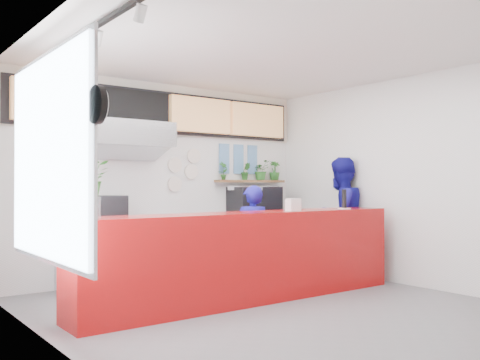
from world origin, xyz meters
TOP-DOWN VIEW (x-y plane):
  - floor at (0.00, 0.00)m, footprint 5.00×5.00m
  - ceiling at (0.00, 0.00)m, footprint 5.00×5.00m
  - wall_back at (0.00, 2.50)m, footprint 5.00×0.00m
  - wall_left at (-2.50, 0.00)m, footprint 0.00×5.00m
  - wall_right at (2.50, 0.00)m, footprint 0.00×5.00m
  - service_counter at (0.00, 0.40)m, footprint 4.50×0.60m
  - cream_band at (0.00, 2.49)m, footprint 5.00×0.02m
  - prep_bench at (-0.80, 2.20)m, footprint 1.80×0.60m
  - panini_oven at (-1.00, 2.20)m, footprint 0.57×0.57m
  - extraction_hood at (-0.80, 2.15)m, footprint 1.20×0.70m
  - hood_lip at (-0.80, 2.15)m, footprint 1.20×0.69m
  - right_bench at (1.50, 2.20)m, footprint 1.80×0.60m
  - espresso_machine at (1.51, 2.20)m, footprint 0.84×0.64m
  - espresso_tray at (1.51, 2.20)m, footprint 0.85×0.68m
  - herb_shelf at (1.60, 2.40)m, footprint 1.40×0.18m
  - menu_board_far_left at (-1.75, 2.38)m, footprint 1.10×0.10m
  - menu_board_mid_left at (-0.59, 2.38)m, footprint 1.10×0.10m
  - menu_board_mid_right at (0.57, 2.38)m, footprint 1.10×0.10m
  - menu_board_far_right at (1.73, 2.38)m, footprint 1.10×0.10m
  - soffit at (0.00, 2.46)m, footprint 4.80×0.04m
  - window_pane at (-2.47, 0.30)m, footprint 0.04×2.20m
  - window_frame at (-2.45, 0.30)m, footprint 0.03×2.30m
  - wall_clock_rim at (-2.46, -0.90)m, footprint 0.05×0.30m
  - wall_clock_face at (-2.43, -0.90)m, footprint 0.02×0.26m
  - track_rail at (-2.10, 0.00)m, footprint 0.05×2.40m
  - dec_plate_a at (0.15, 2.47)m, footprint 0.24×0.03m
  - dec_plate_b at (0.45, 2.47)m, footprint 0.24×0.03m
  - dec_plate_c at (0.15, 2.47)m, footprint 0.24×0.03m
  - dec_plate_d at (0.50, 2.47)m, footprint 0.24×0.03m
  - photo_frame_a at (1.10, 2.48)m, footprint 0.20×0.02m
  - photo_frame_b at (1.40, 2.48)m, footprint 0.20×0.02m
  - photo_frame_c at (1.70, 2.48)m, footprint 0.20×0.02m
  - photo_frame_d at (1.10, 2.48)m, footprint 0.20×0.02m
  - photo_frame_e at (1.40, 2.48)m, footprint 0.20×0.02m
  - photo_frame_f at (1.70, 2.48)m, footprint 0.20×0.02m
  - staff_center at (0.50, 0.97)m, footprint 0.61×0.50m
  - staff_right at (2.29, 0.98)m, footprint 0.92×0.72m
  - herb_a at (1.03, 2.40)m, footprint 0.18×0.13m
  - herb_b at (1.49, 2.40)m, footprint 0.20×0.19m
  - herb_c at (1.82, 2.40)m, footprint 0.35×0.32m
  - herb_d at (2.14, 2.40)m, footprint 0.23×0.21m
  - glass_vase at (-2.02, 0.35)m, footprint 0.21×0.21m
  - basil_vase at (-2.02, 0.35)m, footprint 0.35×0.31m
  - napkin_holder at (0.68, 0.31)m, footprint 0.18×0.12m
  - white_plate at (1.63, 0.30)m, footprint 0.19×0.19m
  - pepper_mill at (1.63, 0.30)m, footprint 0.08×0.08m

SIDE VIEW (x-z plane):
  - floor at x=0.00m, z-range 0.00..0.00m
  - prep_bench at x=-0.80m, z-range 0.00..0.90m
  - right_bench at x=1.50m, z-range 0.00..0.90m
  - service_counter at x=0.00m, z-range 0.00..1.10m
  - staff_center at x=0.50m, z-range 0.00..1.43m
  - staff_right at x=2.29m, z-range 0.00..1.87m
  - panini_oven at x=-1.00m, z-range 0.90..1.29m
  - white_plate at x=1.63m, z-range 1.10..1.11m
  - espresso_machine at x=1.51m, z-range 0.90..1.40m
  - napkin_holder at x=0.68m, z-range 1.10..1.26m
  - glass_vase at x=-2.02m, z-range 1.10..1.32m
  - pepper_mill at x=1.63m, z-range 1.11..1.38m
  - espresso_tray at x=1.51m, z-range 1.35..1.42m
  - dec_plate_c at x=0.15m, z-range 1.33..1.57m
  - wall_back at x=0.00m, z-range -1.00..4.00m
  - wall_left at x=-2.50m, z-range -1.00..4.00m
  - wall_right at x=2.50m, z-range -1.00..4.00m
  - herb_shelf at x=1.60m, z-range 1.48..1.52m
  - basil_vase at x=-2.02m, z-range 1.32..1.68m
  - dec_plate_b at x=0.45m, z-range 1.53..1.77m
  - herb_b at x=1.49m, z-range 1.52..1.82m
  - herb_a at x=1.03m, z-range 1.52..1.83m
  - herb_d at x=2.14m, z-range 1.52..1.86m
  - herb_c at x=1.82m, z-range 1.52..1.86m
  - window_pane at x=-2.47m, z-range 0.75..2.65m
  - window_frame at x=-2.45m, z-range 0.70..2.70m
  - dec_plate_a at x=0.15m, z-range 1.63..1.87m
  - photo_frame_d at x=1.10m, z-range 1.62..1.88m
  - photo_frame_e at x=1.40m, z-range 1.62..1.88m
  - photo_frame_f at x=1.70m, z-range 1.62..1.88m
  - dec_plate_d at x=0.50m, z-range 1.78..2.02m
  - hood_lip at x=-0.80m, z-range 1.79..2.11m
  - photo_frame_a at x=1.10m, z-range 1.88..2.12m
  - photo_frame_b at x=1.40m, z-range 1.88..2.12m
  - photo_frame_c at x=1.70m, z-range 1.88..2.12m
  - wall_clock_rim at x=-2.46m, z-range 1.90..2.20m
  - wall_clock_face at x=-2.43m, z-range 1.92..2.18m
  - extraction_hood at x=-0.80m, z-range 1.98..2.32m
  - menu_board_far_left at x=-1.75m, z-range 2.27..2.82m
  - menu_board_mid_left at x=-0.59m, z-range 2.27..2.82m
  - menu_board_mid_right at x=0.57m, z-range 2.27..2.82m
  - menu_board_far_right at x=1.73m, z-range 2.27..2.82m
  - soffit at x=0.00m, z-range 2.22..2.88m
  - cream_band at x=0.00m, z-range 2.20..3.00m
  - track_rail at x=-2.10m, z-range 2.92..2.96m
  - ceiling at x=0.00m, z-range 3.00..3.00m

